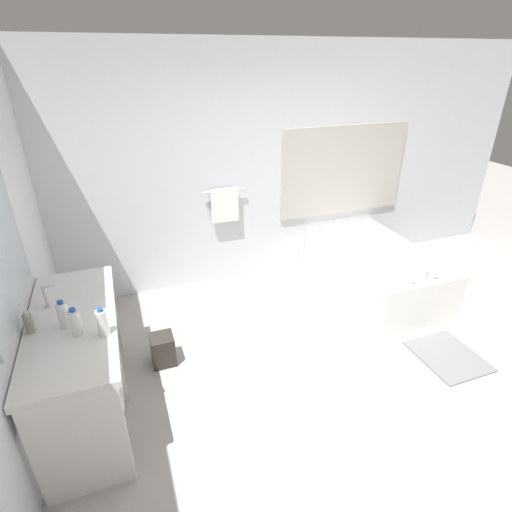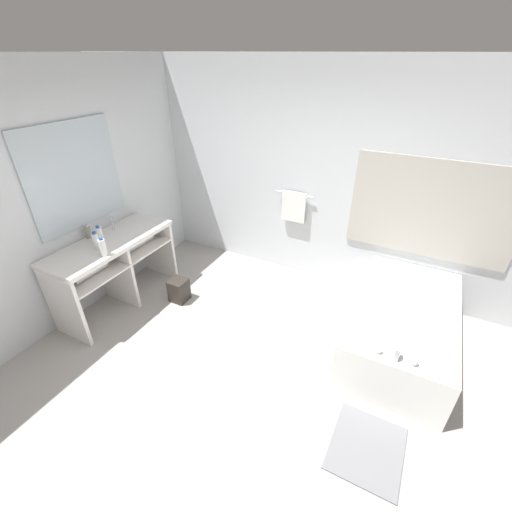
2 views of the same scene
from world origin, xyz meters
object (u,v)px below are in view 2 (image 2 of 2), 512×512
object	(u,v)px
bathtub	(402,324)
water_bottle_3	(96,241)
soap_dispenser	(88,232)
water_bottle_2	(103,247)
water_bottle_1	(99,235)
waste_bin	(179,290)

from	to	relation	value
bathtub	water_bottle_3	xyz separation A→B (m)	(-3.11, -0.98, 0.67)
soap_dispenser	water_bottle_3	bearing A→B (deg)	-25.17
soap_dispenser	water_bottle_2	bearing A→B (deg)	-23.06
water_bottle_2	water_bottle_3	world-z (taller)	water_bottle_3
water_bottle_1	soap_dispenser	world-z (taller)	water_bottle_1
bathtub	water_bottle_2	distance (m)	3.19
water_bottle_1	water_bottle_2	xyz separation A→B (m)	(0.25, -0.17, -0.00)
water_bottle_2	soap_dispenser	xyz separation A→B (m)	(-0.46, 0.20, -0.02)
water_bottle_3	bathtub	bearing A→B (deg)	17.56
water_bottle_1	waste_bin	world-z (taller)	water_bottle_1
bathtub	water_bottle_2	bearing A→B (deg)	-160.51
water_bottle_2	waste_bin	xyz separation A→B (m)	(0.39, 0.60, -0.82)
water_bottle_3	water_bottle_1	bearing A→B (deg)	124.23
bathtub	water_bottle_2	world-z (taller)	water_bottle_2
water_bottle_1	bathtub	bearing A→B (deg)	15.21
water_bottle_3	waste_bin	distance (m)	1.13
water_bottle_1	water_bottle_3	xyz separation A→B (m)	(0.08, -0.12, -0.00)
water_bottle_2	soap_dispenser	bearing A→B (deg)	156.94
water_bottle_1	water_bottle_3	bearing A→B (deg)	-55.77
bathtub	waste_bin	xyz separation A→B (m)	(-2.55, -0.44, -0.15)
water_bottle_2	waste_bin	distance (m)	1.09
soap_dispenser	waste_bin	bearing A→B (deg)	25.33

